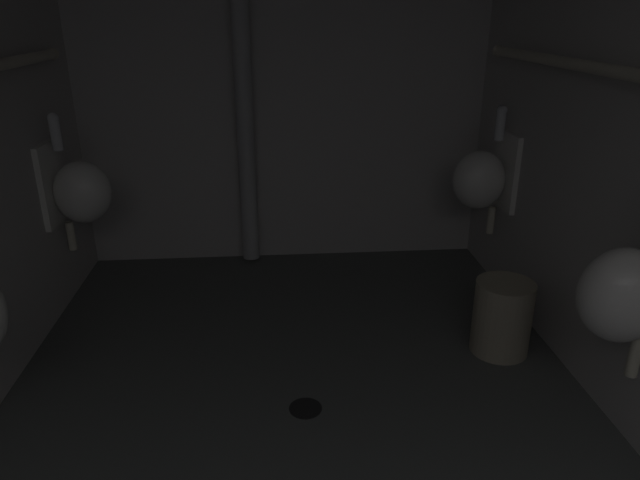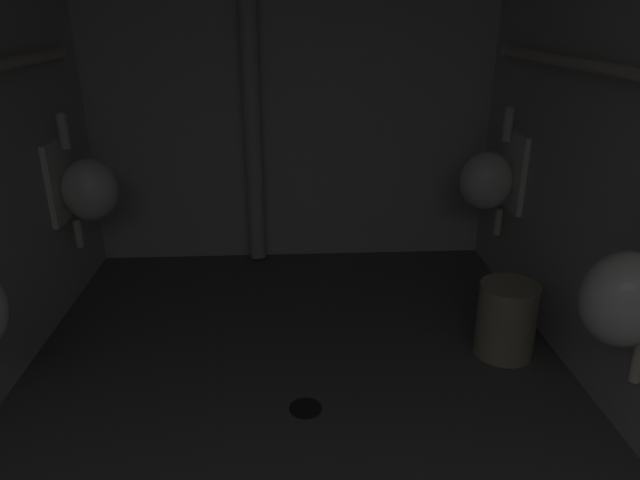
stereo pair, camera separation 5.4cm
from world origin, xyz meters
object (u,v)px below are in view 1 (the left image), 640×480
urinal_left_far (78,190)px  urinal_right_far (483,178)px  floor_drain (305,408)px  waste_bin (502,317)px  standpipe_back_wall (243,73)px  urinal_right_mid (629,292)px

urinal_left_far → urinal_right_far: size_ratio=1.00×
floor_drain → waste_bin: size_ratio=0.38×
urinal_left_far → standpipe_back_wall: size_ratio=0.32×
waste_bin → floor_drain: bearing=-158.9°
urinal_right_far → floor_drain: size_ratio=5.39×
urinal_right_far → urinal_left_far: bearing=-178.6°
standpipe_back_wall → waste_bin: bearing=-44.0°
urinal_left_far → urinal_right_far: 2.25m
urinal_left_far → floor_drain: urinal_left_far is taller
urinal_left_far → waste_bin: bearing=-18.1°
floor_drain → urinal_right_far: bearing=45.9°
floor_drain → waste_bin: 1.06m
waste_bin → urinal_right_far: bearing=81.1°
urinal_right_mid → floor_drain: size_ratio=5.39×
urinal_right_far → floor_drain: bearing=-134.1°
urinal_right_mid → standpipe_back_wall: standpipe_back_wall is taller
urinal_left_far → floor_drain: (1.15, -1.07, -0.66)m
urinal_right_far → waste_bin: size_ratio=2.06×
urinal_right_far → standpipe_back_wall: size_ratio=0.32×
standpipe_back_wall → floor_drain: 2.01m
urinal_right_mid → floor_drain: urinal_right_mid is taller
standpipe_back_wall → floor_drain: (0.27, -1.58, -1.21)m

